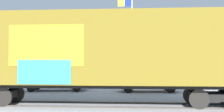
{
  "coord_description": "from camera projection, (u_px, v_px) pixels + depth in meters",
  "views": [
    {
      "loc": [
        1.95,
        -13.1,
        2.15
      ],
      "look_at": [
        0.75,
        1.03,
        2.48
      ],
      "focal_mm": 42.53,
      "sensor_mm": 36.0,
      "label": 1
    }
  ],
  "objects": [
    {
      "name": "parked_car_tan",
      "position": [
        147.0,
        81.0,
        19.27
      ],
      "size": [
        4.41,
        2.0,
        1.56
      ],
      "color": "#9E8966",
      "rests_on": "ground_plane"
    },
    {
      "name": "ground_plane",
      "position": [
        95.0,
        105.0,
        13.16
      ],
      "size": [
        260.0,
        260.0,
        0.0
      ],
      "primitive_type": "plane",
      "color": "#B2B5BC"
    },
    {
      "name": "hillside",
      "position": [
        128.0,
        51.0,
        72.43
      ],
      "size": [
        159.14,
        39.28,
        15.12
      ],
      "color": "gray",
      "rests_on": "ground_plane"
    },
    {
      "name": "flagpole",
      "position": [
        129.0,
        28.0,
        25.49
      ],
      "size": [
        1.46,
        0.28,
        8.62
      ],
      "color": "silver",
      "rests_on": "ground_plane"
    },
    {
      "name": "freight_car",
      "position": [
        100.0,
        50.0,
        13.21
      ],
      "size": [
        15.74,
        2.93,
        4.78
      ],
      "color": "olive",
      "rests_on": "ground_plane"
    },
    {
      "name": "track",
      "position": [
        137.0,
        105.0,
        13.0
      ],
      "size": [
        60.01,
        2.75,
        0.08
      ],
      "color": "#4C4742",
      "rests_on": "ground_plane"
    },
    {
      "name": "parked_car_silver",
      "position": [
        56.0,
        79.0,
        19.99
      ],
      "size": [
        4.95,
        2.42,
        1.74
      ],
      "color": "#B7BABF",
      "rests_on": "ground_plane"
    }
  ]
}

